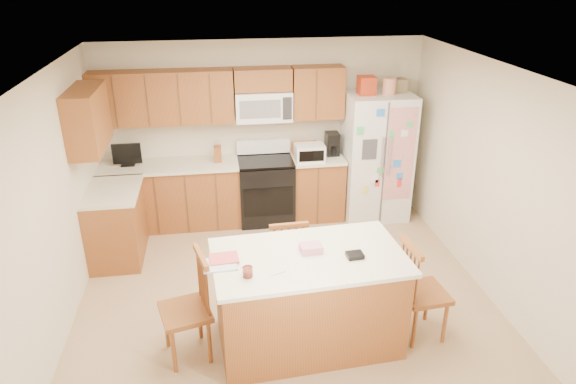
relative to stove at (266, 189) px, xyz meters
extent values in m
plane|color=tan|center=(0.00, -1.94, -0.47)|extent=(4.50, 4.50, 0.00)
cube|color=beige|center=(0.00, 0.31, 0.78)|extent=(4.50, 0.10, 2.50)
cube|color=beige|center=(0.00, -4.19, 0.78)|extent=(4.50, 0.10, 2.50)
cube|color=beige|center=(-2.25, -1.94, 0.78)|extent=(0.10, 4.50, 2.50)
cube|color=beige|center=(2.25, -1.94, 0.78)|extent=(0.10, 4.50, 2.50)
cube|color=white|center=(0.00, -1.94, 2.03)|extent=(4.50, 4.50, 0.04)
cube|color=#955026|center=(-1.31, 0.01, -0.03)|extent=(1.87, 0.60, 0.88)
cube|color=#955026|center=(0.74, 0.01, -0.03)|extent=(0.72, 0.60, 0.88)
cube|color=#955026|center=(-1.95, -0.76, -0.03)|extent=(0.60, 0.95, 0.88)
cube|color=beige|center=(-1.31, 0.00, 0.43)|extent=(1.87, 0.64, 0.04)
cube|color=beige|center=(0.74, 0.00, 0.43)|extent=(0.72, 0.64, 0.04)
cube|color=beige|center=(-1.94, -0.76, 0.43)|extent=(0.64, 0.95, 0.04)
cube|color=#955026|center=(-1.32, 0.15, 1.33)|extent=(1.85, 0.33, 0.70)
cube|color=#955026|center=(0.75, 0.15, 1.33)|extent=(0.70, 0.33, 0.70)
cube|color=#955026|center=(0.00, 0.15, 1.53)|extent=(0.76, 0.33, 0.29)
cube|color=#955026|center=(-2.08, -0.76, 1.33)|extent=(0.33, 0.95, 0.70)
cube|color=brown|center=(-1.90, -0.02, 1.33)|extent=(0.02, 0.01, 0.66)
cube|color=brown|center=(-1.90, -0.29, -0.03)|extent=(0.02, 0.01, 0.84)
cube|color=brown|center=(-1.50, -0.02, 1.33)|extent=(0.02, 0.01, 0.66)
cube|color=brown|center=(-1.50, -0.29, -0.03)|extent=(0.02, 0.01, 0.84)
cube|color=brown|center=(-1.10, -0.02, 1.33)|extent=(0.02, 0.01, 0.66)
cube|color=brown|center=(-1.10, -0.29, -0.03)|extent=(0.02, 0.01, 0.84)
cube|color=brown|center=(-0.70, -0.02, 1.33)|extent=(0.01, 0.01, 0.66)
cube|color=brown|center=(-0.70, -0.29, -0.03)|extent=(0.01, 0.01, 0.84)
cube|color=brown|center=(0.70, -0.02, 1.33)|extent=(0.01, 0.01, 0.66)
cube|color=brown|center=(0.70, -0.29, -0.03)|extent=(0.01, 0.01, 0.84)
cube|color=white|center=(0.00, 0.12, 1.18)|extent=(0.76, 0.38, 0.40)
cube|color=slate|center=(-0.06, -0.07, 1.18)|extent=(0.54, 0.01, 0.24)
cube|color=#262626|center=(0.30, -0.07, 1.18)|extent=(0.12, 0.01, 0.30)
cube|color=#955026|center=(-0.65, 0.01, 0.56)|extent=(0.10, 0.14, 0.22)
cube|color=black|center=(-1.85, 0.03, 0.46)|extent=(0.18, 0.12, 0.02)
cube|color=black|center=(-1.85, 0.03, 0.62)|extent=(0.38, 0.03, 0.28)
cube|color=#CC621B|center=(0.58, 0.09, 0.54)|extent=(0.35, 0.22, 0.18)
cube|color=white|center=(0.60, -0.14, 0.56)|extent=(0.40, 0.28, 0.23)
cube|color=black|center=(0.60, -0.28, 0.56)|extent=(0.34, 0.01, 0.15)
cube|color=black|center=(0.96, 0.06, 0.61)|extent=(0.18, 0.22, 0.32)
cylinder|color=black|center=(0.96, -0.01, 0.54)|extent=(0.12, 0.12, 0.12)
cube|color=black|center=(0.00, -0.01, -0.03)|extent=(0.76, 0.64, 0.88)
cube|color=black|center=(0.00, -0.33, -0.05)|extent=(0.68, 0.01, 0.42)
cube|color=black|center=(0.00, -0.01, 0.43)|extent=(0.76, 0.64, 0.03)
cube|color=white|center=(0.00, 0.25, 0.56)|extent=(0.76, 0.10, 0.20)
cube|color=white|center=(1.57, -0.06, 0.43)|extent=(0.90, 0.75, 1.80)
cube|color=#4C4C4C|center=(1.57, -0.44, 0.43)|extent=(0.02, 0.01, 1.75)
cube|color=silver|center=(1.52, -0.47, 0.58)|extent=(0.02, 0.03, 0.55)
cube|color=silver|center=(1.62, -0.47, 0.58)|extent=(0.02, 0.03, 0.55)
cube|color=#3F3F44|center=(1.35, -0.44, 0.68)|extent=(0.20, 0.01, 0.28)
cube|color=#D84C59|center=(1.77, -0.44, 0.58)|extent=(0.42, 0.01, 1.30)
cube|color=#B03014|center=(1.37, -0.06, 1.45)|extent=(0.22, 0.22, 0.24)
cylinder|color=tan|center=(1.67, -0.11, 1.44)|extent=(0.18, 0.18, 0.22)
cube|color=olive|center=(1.85, 0.02, 1.42)|extent=(0.18, 0.20, 0.18)
cube|color=#955026|center=(0.12, -2.68, -0.01)|extent=(1.75, 1.06, 0.93)
cube|color=beige|center=(0.12, -2.68, 0.47)|extent=(1.83, 1.14, 0.04)
cylinder|color=#B03014|center=(-0.46, -2.94, 0.52)|extent=(0.08, 0.08, 0.06)
cylinder|color=white|center=(-0.46, -2.94, 0.54)|extent=(0.09, 0.09, 0.09)
cube|color=#E8A7B6|center=(0.15, -2.61, 0.53)|extent=(0.21, 0.16, 0.07)
cube|color=black|center=(0.52, -2.77, 0.51)|extent=(0.16, 0.13, 0.04)
cube|color=white|center=(-0.70, -2.72, 0.50)|extent=(0.32, 0.26, 0.01)
cube|color=#D84C4C|center=(-0.66, -2.64, 0.51)|extent=(0.27, 0.22, 0.01)
cylinder|color=white|center=(-0.20, -2.94, 0.50)|extent=(0.13, 0.06, 0.01)
cube|color=#955026|center=(-1.04, -2.72, 0.02)|extent=(0.53, 0.55, 0.05)
cylinder|color=#955026|center=(-1.24, -2.58, -0.24)|extent=(0.04, 0.04, 0.47)
cylinder|color=#955026|center=(-1.15, -2.94, -0.24)|extent=(0.04, 0.04, 0.47)
cylinder|color=#955026|center=(-0.93, -2.50, -0.24)|extent=(0.04, 0.04, 0.47)
cylinder|color=#955026|center=(-0.83, -2.86, -0.24)|extent=(0.04, 0.04, 0.47)
cylinder|color=#955026|center=(-0.90, -2.51, 0.30)|extent=(0.02, 0.02, 0.52)
cylinder|color=#955026|center=(-0.88, -2.59, 0.30)|extent=(0.02, 0.02, 0.52)
cylinder|color=#955026|center=(-0.86, -2.67, 0.30)|extent=(0.02, 0.02, 0.52)
cylinder|color=#955026|center=(-0.84, -2.75, 0.30)|extent=(0.02, 0.02, 0.52)
cylinder|color=#955026|center=(-0.82, -2.83, 0.30)|extent=(0.02, 0.02, 0.52)
cube|color=#955026|center=(-0.86, -2.67, 0.56)|extent=(0.15, 0.43, 0.05)
cube|color=#955026|center=(0.01, -1.91, -0.02)|extent=(0.45, 0.43, 0.05)
cylinder|color=#955026|center=(0.18, -1.75, -0.25)|extent=(0.04, 0.04, 0.44)
cylinder|color=#955026|center=(-0.17, -1.76, -0.25)|extent=(0.04, 0.04, 0.44)
cylinder|color=#955026|center=(0.19, -2.05, -0.25)|extent=(0.04, 0.04, 0.44)
cylinder|color=#955026|center=(-0.15, -2.07, -0.25)|extent=(0.04, 0.04, 0.44)
cylinder|color=#955026|center=(0.17, -2.07, 0.25)|extent=(0.02, 0.02, 0.49)
cylinder|color=#955026|center=(0.10, -2.08, 0.25)|extent=(0.02, 0.02, 0.49)
cylinder|color=#955026|center=(0.02, -2.08, 0.25)|extent=(0.02, 0.02, 0.49)
cylinder|color=#955026|center=(-0.06, -2.08, 0.25)|extent=(0.02, 0.02, 0.49)
cylinder|color=#955026|center=(-0.13, -2.09, 0.25)|extent=(0.02, 0.02, 0.49)
cube|color=#955026|center=(0.02, -2.08, 0.49)|extent=(0.41, 0.06, 0.05)
cube|color=#955026|center=(1.25, -2.74, 0.01)|extent=(0.46, 0.48, 0.05)
cylinder|color=#955026|center=(1.42, -2.91, -0.24)|extent=(0.04, 0.04, 0.46)
cylinder|color=#955026|center=(1.39, -2.55, -0.24)|extent=(0.04, 0.04, 0.46)
cylinder|color=#955026|center=(1.10, -2.94, -0.24)|extent=(0.04, 0.04, 0.46)
cylinder|color=#955026|center=(1.07, -2.58, -0.24)|extent=(0.04, 0.04, 0.46)
cylinder|color=#955026|center=(1.08, -2.92, 0.28)|extent=(0.02, 0.02, 0.51)
cylinder|color=#955026|center=(1.07, -2.84, 0.28)|extent=(0.02, 0.02, 0.51)
cylinder|color=#955026|center=(1.07, -2.76, 0.28)|extent=(0.02, 0.02, 0.51)
cylinder|color=#955026|center=(1.06, -2.68, 0.28)|extent=(0.02, 0.02, 0.51)
cylinder|color=#955026|center=(1.05, -2.60, 0.28)|extent=(0.02, 0.02, 0.51)
cube|color=#955026|center=(1.07, -2.76, 0.54)|extent=(0.08, 0.43, 0.05)
camera|label=1|loc=(-0.67, -6.65, 2.95)|focal=32.00mm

